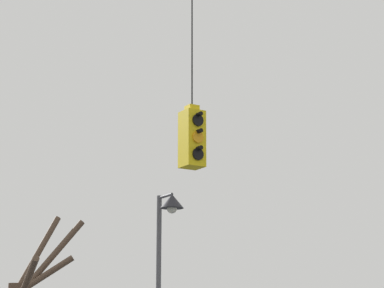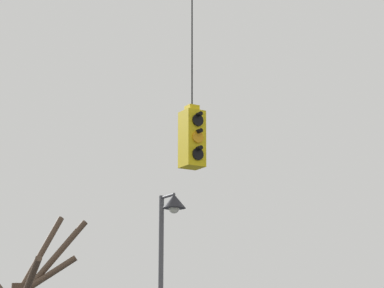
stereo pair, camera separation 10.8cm
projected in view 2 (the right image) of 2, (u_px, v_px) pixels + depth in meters
traffic_light_over_intersection at (192, 137)px, 12.32m from camera, size 0.34×0.58×3.90m
street_lamp at (169, 237)px, 17.55m from camera, size 0.56×0.95×4.90m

